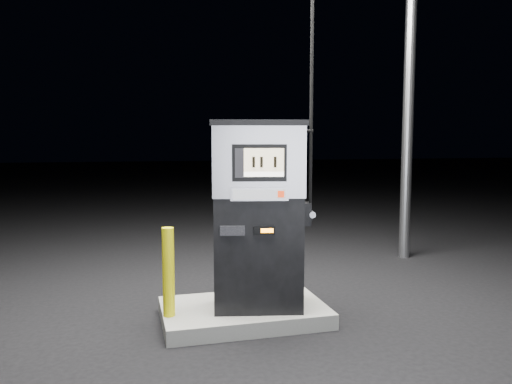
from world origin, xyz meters
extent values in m
plane|color=black|center=(0.00, 0.00, 0.00)|extent=(80.00, 80.00, 0.00)
cube|color=slate|center=(0.00, 0.00, 0.07)|extent=(1.60, 1.00, 0.15)
cylinder|color=gray|center=(3.00, 2.00, 2.25)|extent=(0.16, 0.16, 4.50)
cube|color=black|center=(0.12, -0.10, 0.70)|extent=(0.92, 0.65, 1.10)
cube|color=#AAAAB1|center=(0.12, -0.10, 1.58)|extent=(0.94, 0.67, 0.66)
cube|color=black|center=(0.12, -0.10, 1.94)|extent=(0.98, 0.71, 0.05)
cube|color=black|center=(0.07, -0.35, 1.58)|extent=(0.49, 0.13, 0.33)
cube|color=#C3B48D|center=(0.10, -0.37, 1.60)|extent=(0.35, 0.08, 0.21)
cube|color=white|center=(0.10, -0.37, 1.47)|extent=(0.35, 0.08, 0.04)
cube|color=#AAAAB1|center=(0.07, -0.35, 1.29)|extent=(0.52, 0.14, 0.12)
cube|color=#929599|center=(0.06, -0.36, 1.29)|extent=(0.47, 0.10, 0.09)
cube|color=red|center=(0.25, -0.41, 1.29)|extent=(0.06, 0.02, 0.06)
cube|color=black|center=(0.11, -0.36, 0.96)|extent=(0.19, 0.06, 0.08)
cube|color=orange|center=(0.13, -0.37, 0.96)|extent=(0.11, 0.03, 0.04)
cube|color=black|center=(-0.17, -0.30, 0.96)|extent=(0.23, 0.07, 0.09)
cube|color=black|center=(0.57, -0.20, 1.07)|extent=(0.12, 0.17, 0.22)
cylinder|color=gray|center=(0.62, -0.21, 1.07)|extent=(0.10, 0.20, 0.06)
cylinder|color=black|center=(0.60, -0.25, 2.54)|extent=(0.04, 0.04, 2.73)
cylinder|color=yellow|center=(-0.74, -0.11, 0.57)|extent=(0.12, 0.12, 0.83)
cylinder|color=yellow|center=(0.55, 0.10, 0.64)|extent=(0.17, 0.17, 0.98)
camera|label=1|loc=(-1.11, -4.68, 1.77)|focal=35.00mm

